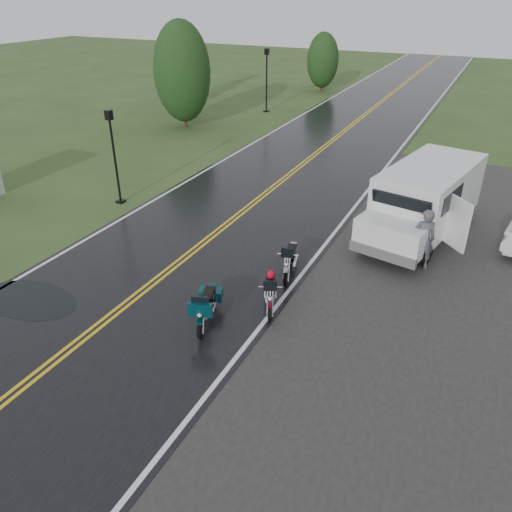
{
  "coord_description": "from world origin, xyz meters",
  "views": [
    {
      "loc": [
        8.24,
        -9.24,
        7.85
      ],
      "look_at": [
        2.8,
        2.0,
        1.0
      ],
      "focal_mm": 35.0,
      "sensor_mm": 36.0,
      "label": 1
    }
  ],
  "objects_px": {
    "van_white": "(371,214)",
    "lamp_post_near_left": "(115,158)",
    "motorcycle_red": "(270,304)",
    "lamp_post_far_left": "(267,81)",
    "person_at_van": "(423,240)",
    "motorcycle_teal": "(200,321)",
    "motorcycle_silver": "(286,270)"
  },
  "relations": [
    {
      "from": "van_white",
      "to": "lamp_post_near_left",
      "type": "bearing_deg",
      "value": -165.72
    },
    {
      "from": "motorcycle_red",
      "to": "lamp_post_far_left",
      "type": "height_order",
      "value": "lamp_post_far_left"
    },
    {
      "from": "person_at_van",
      "to": "lamp_post_far_left",
      "type": "distance_m",
      "value": 22.15
    },
    {
      "from": "motorcycle_teal",
      "to": "person_at_van",
      "type": "height_order",
      "value": "person_at_van"
    },
    {
      "from": "van_white",
      "to": "lamp_post_near_left",
      "type": "relative_size",
      "value": 1.69
    },
    {
      "from": "van_white",
      "to": "person_at_van",
      "type": "distance_m",
      "value": 1.95
    },
    {
      "from": "motorcycle_red",
      "to": "lamp_post_far_left",
      "type": "relative_size",
      "value": 0.47
    },
    {
      "from": "motorcycle_silver",
      "to": "person_at_van",
      "type": "relative_size",
      "value": 0.99
    },
    {
      "from": "motorcycle_red",
      "to": "lamp_post_near_left",
      "type": "xyz_separation_m",
      "value": [
        -8.86,
        4.82,
        1.3
      ]
    },
    {
      "from": "van_white",
      "to": "lamp_post_far_left",
      "type": "xyz_separation_m",
      "value": [
        -11.58,
        16.94,
        0.83
      ]
    },
    {
      "from": "motorcycle_red",
      "to": "lamp_post_far_left",
      "type": "distance_m",
      "value": 24.57
    },
    {
      "from": "motorcycle_teal",
      "to": "van_white",
      "type": "height_order",
      "value": "van_white"
    },
    {
      "from": "motorcycle_silver",
      "to": "lamp_post_far_left",
      "type": "xyz_separation_m",
      "value": [
        -10.07,
        20.42,
        1.49
      ]
    },
    {
      "from": "motorcycle_red",
      "to": "motorcycle_teal",
      "type": "xyz_separation_m",
      "value": [
        -1.24,
        -1.4,
        -0.0
      ]
    },
    {
      "from": "lamp_post_near_left",
      "to": "motorcycle_red",
      "type": "bearing_deg",
      "value": -28.54
    },
    {
      "from": "motorcycle_silver",
      "to": "lamp_post_far_left",
      "type": "relative_size",
      "value": 0.47
    },
    {
      "from": "motorcycle_teal",
      "to": "lamp_post_far_left",
      "type": "height_order",
      "value": "lamp_post_far_left"
    },
    {
      "from": "lamp_post_near_left",
      "to": "lamp_post_far_left",
      "type": "relative_size",
      "value": 0.9
    },
    {
      "from": "motorcycle_red",
      "to": "motorcycle_silver",
      "type": "relative_size",
      "value": 0.99
    },
    {
      "from": "van_white",
      "to": "motorcycle_red",
      "type": "bearing_deg",
      "value": -91.22
    },
    {
      "from": "person_at_van",
      "to": "motorcycle_red",
      "type": "bearing_deg",
      "value": 33.87
    },
    {
      "from": "van_white",
      "to": "lamp_post_far_left",
      "type": "relative_size",
      "value": 1.53
    },
    {
      "from": "motorcycle_teal",
      "to": "lamp_post_far_left",
      "type": "xyz_separation_m",
      "value": [
        -9.12,
        23.62,
        1.5
      ]
    },
    {
      "from": "van_white",
      "to": "lamp_post_far_left",
      "type": "height_order",
      "value": "lamp_post_far_left"
    },
    {
      "from": "motorcycle_teal",
      "to": "van_white",
      "type": "bearing_deg",
      "value": 50.56
    },
    {
      "from": "motorcycle_red",
      "to": "motorcycle_teal",
      "type": "height_order",
      "value": "same"
    },
    {
      "from": "motorcycle_red",
      "to": "motorcycle_silver",
      "type": "bearing_deg",
      "value": 75.76
    },
    {
      "from": "person_at_van",
      "to": "lamp_post_far_left",
      "type": "bearing_deg",
      "value": -75.68
    },
    {
      "from": "lamp_post_near_left",
      "to": "lamp_post_far_left",
      "type": "bearing_deg",
      "value": 94.96
    },
    {
      "from": "person_at_van",
      "to": "lamp_post_near_left",
      "type": "xyz_separation_m",
      "value": [
        -11.87,
        0.22,
        0.88
      ]
    },
    {
      "from": "motorcycle_red",
      "to": "lamp_post_far_left",
      "type": "xyz_separation_m",
      "value": [
        -10.37,
        22.22,
        1.5
      ]
    },
    {
      "from": "motorcycle_teal",
      "to": "lamp_post_far_left",
      "type": "relative_size",
      "value": 0.47
    }
  ]
}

